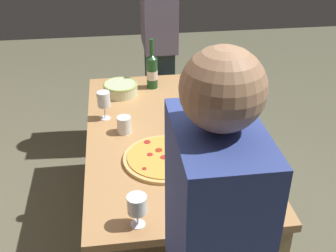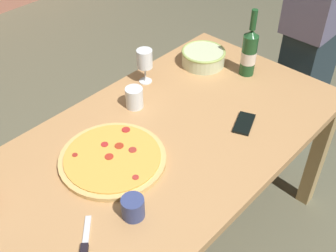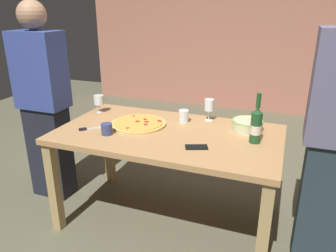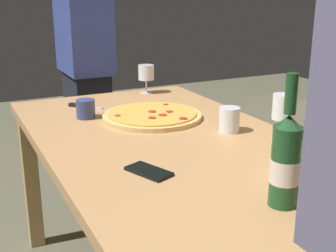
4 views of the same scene
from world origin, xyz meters
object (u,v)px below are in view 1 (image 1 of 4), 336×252
object	(u,v)px
cup_amber	(124,125)
person_host	(159,42)
cell_phone	(194,108)
pizza_knife	(222,195)
wine_bottle	(152,70)
wine_glass_by_bottle	(137,206)
pizza	(164,158)
dining_table	(168,147)
serving_bowl	(121,88)
wine_glass_near_pizza	(104,100)
cup_ceramic	(219,164)

from	to	relation	value
cup_amber	person_host	distance (m)	1.12
cell_phone	pizza_knife	bearing A→B (deg)	66.56
cup_amber	wine_bottle	bearing A→B (deg)	-20.86
wine_glass_by_bottle	pizza	bearing A→B (deg)	-20.70
dining_table	pizza	distance (m)	0.29
dining_table	serving_bowl	bearing A→B (deg)	24.42
dining_table	pizza	world-z (taller)	pizza
cup_amber	wine_glass_near_pizza	bearing A→B (deg)	31.12
wine_glass_by_bottle	wine_bottle	bearing A→B (deg)	-8.54
cell_phone	dining_table	bearing A→B (deg)	32.52
dining_table	wine_bottle	distance (m)	0.65
serving_bowl	cup_amber	xyz separation A→B (m)	(-0.49, 0.00, 0.00)
pizza_knife	person_host	distance (m)	1.68
wine_bottle	cup_amber	world-z (taller)	wine_bottle
wine_glass_by_bottle	pizza_knife	distance (m)	0.42
serving_bowl	wine_glass_by_bottle	bearing A→B (deg)	-179.13
dining_table	cup_ceramic	xyz separation A→B (m)	(-0.39, -0.20, 0.13)
pizza	cup_ceramic	size ratio (longest dim) A/B	5.25
cup_ceramic	pizza_knife	size ratio (longest dim) A/B	0.59
pizza	wine_glass_near_pizza	xyz separation A→B (m)	(0.47, 0.29, 0.11)
serving_bowl	person_host	distance (m)	0.67
person_host	serving_bowl	bearing A→B (deg)	-24.99
dining_table	person_host	size ratio (longest dim) A/B	0.92
person_host	wine_glass_by_bottle	bearing A→B (deg)	-5.32
dining_table	wine_glass_by_bottle	world-z (taller)	wine_glass_by_bottle
wine_bottle	cup_amber	bearing A→B (deg)	159.14
cup_amber	cup_ceramic	bearing A→B (deg)	-134.38
serving_bowl	person_host	size ratio (longest dim) A/B	0.13
wine_glass_by_bottle	cup_amber	bearing A→B (deg)	1.48
pizza	dining_table	bearing A→B (deg)	-11.62
cup_amber	cup_ceramic	distance (m)	0.61
wine_glass_near_pizza	serving_bowl	bearing A→B (deg)	-18.56
pizza	cup_ceramic	bearing A→B (deg)	-117.11
pizza	wine_glass_by_bottle	size ratio (longest dim) A/B	2.83
wine_glass_near_pizza	dining_table	bearing A→B (deg)	-121.77
pizza_knife	person_host	bearing A→B (deg)	2.90
wine_glass_by_bottle	pizza_knife	size ratio (longest dim) A/B	1.09
dining_table	wine_bottle	world-z (taller)	wine_bottle
cup_ceramic	serving_bowl	bearing A→B (deg)	25.45
pizza	wine_glass_by_bottle	xyz separation A→B (m)	(-0.45, 0.17, 0.09)
cup_amber	pizza	bearing A→B (deg)	-147.99
wine_glass_near_pizza	cup_ceramic	distance (m)	0.81
dining_table	cell_phone	world-z (taller)	cell_phone
cup_amber	person_host	world-z (taller)	person_host
cup_amber	cup_ceramic	xyz separation A→B (m)	(-0.43, -0.44, -0.01)
serving_bowl	cell_phone	world-z (taller)	serving_bowl
serving_bowl	cell_phone	distance (m)	0.51
dining_table	pizza	bearing A→B (deg)	168.38
wine_glass_near_pizza	pizza_knife	distance (m)	0.95
cup_amber	pizza_knife	distance (m)	0.74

